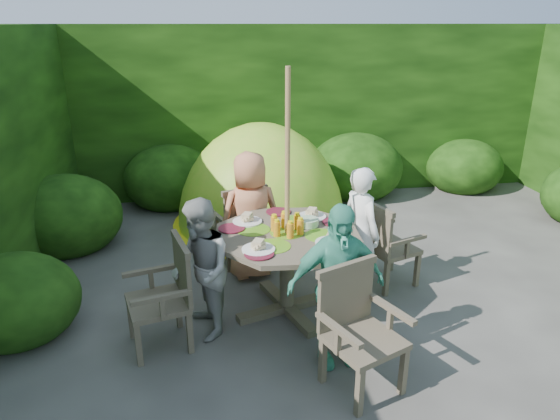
{
  "coord_description": "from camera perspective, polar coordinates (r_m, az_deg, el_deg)",
  "views": [
    {
      "loc": [
        -1.71,
        -3.77,
        2.52
      ],
      "look_at": [
        -1.01,
        0.6,
        0.85
      ],
      "focal_mm": 32.0,
      "sensor_mm": 36.0,
      "label": 1
    }
  ],
  "objects": [
    {
      "name": "ground",
      "position": [
        4.84,
        13.33,
        -11.3
      ],
      "size": [
        60.0,
        60.0,
        0.0
      ],
      "primitive_type": "plane",
      "color": "#403D39",
      "rests_on": "ground"
    },
    {
      "name": "hedge_enclosure",
      "position": [
        5.53,
        9.3,
        7.12
      ],
      "size": [
        9.0,
        9.0,
        2.5
      ],
      "color": "black",
      "rests_on": "ground"
    },
    {
      "name": "patio_table",
      "position": [
        4.44,
        0.86,
        -4.06
      ],
      "size": [
        1.7,
        1.7,
        0.94
      ],
      "rotation": [
        0.0,
        0.0,
        0.31
      ],
      "color": "#473D2E",
      "rests_on": "ground"
    },
    {
      "name": "parasol_pole",
      "position": [
        4.27,
        0.84,
        1.27
      ],
      "size": [
        0.06,
        0.06,
        2.2
      ],
      "primitive_type": "cylinder",
      "rotation": [
        0.0,
        0.0,
        0.31
      ],
      "color": "olive",
      "rests_on": "ground"
    },
    {
      "name": "garden_chair_right",
      "position": [
        5.09,
        11.92,
        -3.76
      ],
      "size": [
        0.59,
        0.63,
        0.85
      ],
      "rotation": [
        0.0,
        0.0,
        1.91
      ],
      "color": "#473D2E",
      "rests_on": "ground"
    },
    {
      "name": "garden_chair_left",
      "position": [
        4.18,
        -12.85,
        -9.31
      ],
      "size": [
        0.58,
        0.62,
        0.87
      ],
      "rotation": [
        0.0,
        0.0,
        -1.32
      ],
      "color": "#473D2E",
      "rests_on": "ground"
    },
    {
      "name": "garden_chair_back",
      "position": [
        5.43,
        -4.57,
        -1.56
      ],
      "size": [
        0.66,
        0.62,
        0.88
      ],
      "rotation": [
        0.0,
        0.0,
        3.5
      ],
      "color": "#473D2E",
      "rests_on": "ground"
    },
    {
      "name": "garden_chair_front",
      "position": [
        3.71,
        8.83,
        -13.1
      ],
      "size": [
        0.67,
        0.64,
        0.88
      ],
      "rotation": [
        0.0,
        0.0,
        0.41
      ],
      "color": "#473D2E",
      "rests_on": "ground"
    },
    {
      "name": "child_right",
      "position": [
        4.84,
        9.23,
        -2.46
      ],
      "size": [
        0.45,
        0.55,
        1.28
      ],
      "primitive_type": "imported",
      "rotation": [
        0.0,
        0.0,
        1.94
      ],
      "color": "white",
      "rests_on": "ground"
    },
    {
      "name": "child_left",
      "position": [
        4.19,
        -9.0,
        -6.8
      ],
      "size": [
        0.57,
        0.67,
        1.21
      ],
      "primitive_type": "imported",
      "rotation": [
        0.0,
        0.0,
        -1.36
      ],
      "color": "#9D9D98",
      "rests_on": "ground"
    },
    {
      "name": "child_back",
      "position": [
        5.1,
        -3.37,
        -0.67
      ],
      "size": [
        0.73,
        0.55,
        1.33
      ],
      "primitive_type": "imported",
      "rotation": [
        0.0,
        0.0,
        3.36
      ],
      "color": "#DA855A",
      "rests_on": "ground"
    },
    {
      "name": "child_front",
      "position": [
        3.83,
        6.45,
        -8.59
      ],
      "size": [
        0.79,
        0.38,
        1.31
      ],
      "primitive_type": "imported",
      "rotation": [
        0.0,
        0.0,
        0.08
      ],
      "color": "#4BAF90",
      "rests_on": "ground"
    },
    {
      "name": "dome_tent",
      "position": [
        6.69,
        -2.05,
        -1.47
      ],
      "size": [
        2.7,
        2.7,
        2.68
      ],
      "rotation": [
        0.0,
        0.0,
        0.27
      ],
      "color": "#86D028",
      "rests_on": "ground"
    }
  ]
}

